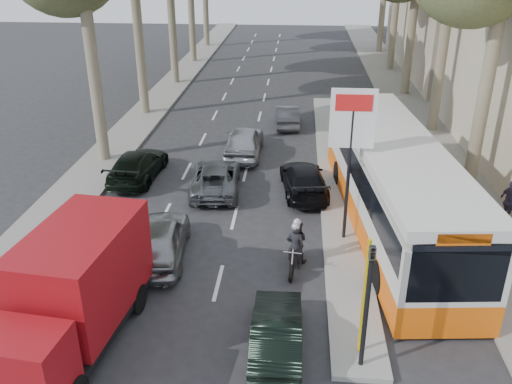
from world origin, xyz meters
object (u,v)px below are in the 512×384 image
red_truck (73,291)px  city_bus (393,183)px  dark_hatchback (277,332)px  motorcycle (296,245)px  silver_hatchback (160,239)px

red_truck → city_bus: (9.24, 7.30, 0.17)m
dark_hatchback → red_truck: red_truck is taller
red_truck → dark_hatchback: bearing=7.3°
red_truck → city_bus: bearing=44.9°
dark_hatchback → motorcycle: 4.24m
silver_hatchback → city_bus: (8.09, 2.90, 1.10)m
silver_hatchback → city_bus: size_ratio=0.32×
red_truck → motorcycle: (5.73, 4.28, -0.87)m
motorcycle → city_bus: bearing=47.9°
silver_hatchback → red_truck: (-1.15, -4.40, 0.93)m
city_bus → motorcycle: city_bus is taller
dark_hatchback → motorcycle: (0.44, 4.21, 0.17)m
silver_hatchback → motorcycle: 4.58m
silver_hatchback → red_truck: size_ratio=0.70×
silver_hatchback → red_truck: 4.64m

